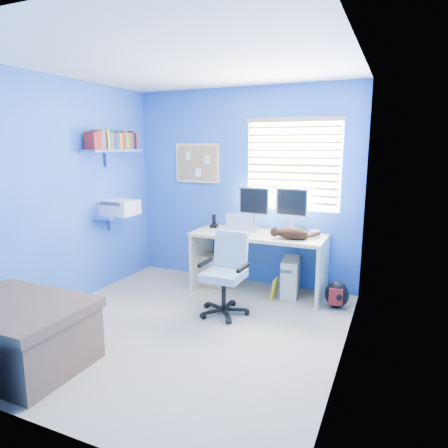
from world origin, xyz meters
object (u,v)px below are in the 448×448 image
at_px(laptop, 238,225).
at_px(tower_pc, 291,277).
at_px(office_chair, 225,284).
at_px(desk, 258,263).
at_px(cat, 292,233).

xyz_separation_m(laptop, tower_pc, (0.61, 0.20, -0.62)).
relative_size(laptop, office_chair, 0.38).
bearing_deg(desk, cat, -15.76).
relative_size(desk, cat, 4.28).
bearing_deg(laptop, tower_pc, 4.91).
bearing_deg(laptop, office_chair, -94.15).
relative_size(desk, tower_pc, 3.54).
bearing_deg(cat, office_chair, -152.87).
xyz_separation_m(desk, laptop, (-0.22, -0.13, 0.48)).
relative_size(laptop, cat, 0.89).
bearing_deg(tower_pc, laptop, -169.61).
bearing_deg(desk, laptop, -148.51).
relative_size(desk, laptop, 4.83).
height_order(laptop, cat, laptop).
height_order(desk, office_chair, office_chair).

